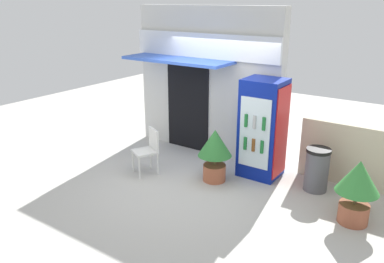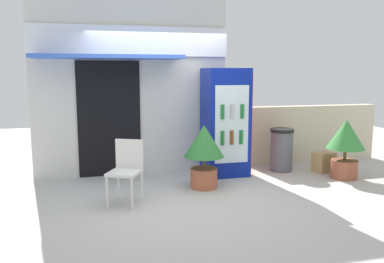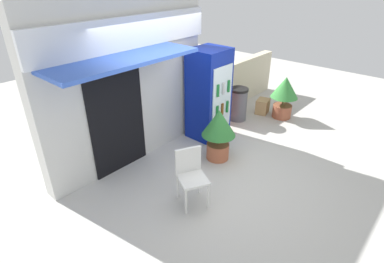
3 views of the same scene
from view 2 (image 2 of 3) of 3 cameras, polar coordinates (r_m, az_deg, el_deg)
name	(u,v)px [view 2 (image 2 of 3)]	position (r m, az deg, el deg)	size (l,w,h in m)	color
ground	(176,193)	(6.11, -2.35, -8.84)	(16.00, 16.00, 0.00)	beige
storefront_building	(130,84)	(7.17, -8.86, 6.72)	(3.41, 1.09, 3.14)	silver
drink_cooler	(226,122)	(7.05, 4.85, 1.37)	(0.76, 0.73, 1.89)	navy
plastic_chair	(127,167)	(5.64, -9.34, -5.02)	(0.56, 0.57, 0.88)	silver
potted_plant_near_shop	(204,149)	(6.24, 1.73, -2.56)	(0.63, 0.63, 1.01)	#AD5B3D
potted_plant_curbside	(346,143)	(7.30, 21.17, -1.49)	(0.64, 0.64, 1.02)	#995138
trash_bin	(281,150)	(7.54, 12.71, -2.56)	(0.43, 0.43, 0.79)	#595960
stone_boundary_wall	(310,133)	(8.48, 16.52, -0.27)	(2.86, 0.23, 1.14)	beige
cardboard_box	(324,162)	(7.72, 18.36, -4.18)	(0.37, 0.27, 0.36)	tan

